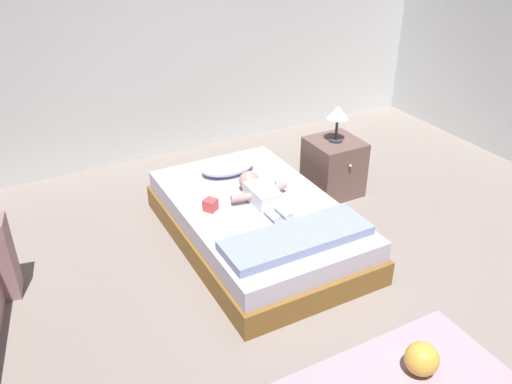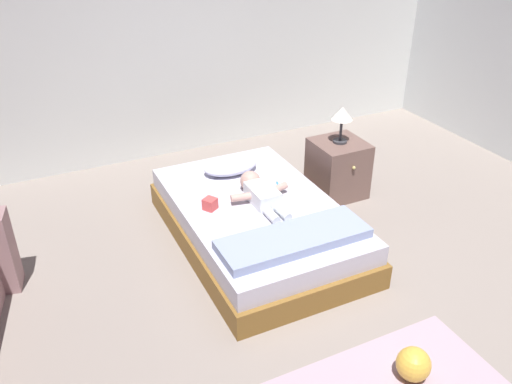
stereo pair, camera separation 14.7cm
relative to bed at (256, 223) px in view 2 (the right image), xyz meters
name	(u,v)px [view 2 (the right image)]	position (x,y,z in m)	size (l,w,h in m)	color
ground_plane	(333,331)	(0.00, -1.10, -0.17)	(8.00, 8.00, 0.00)	gray
wall_behind_bed	(169,20)	(0.00, 1.90, 1.17)	(8.00, 0.12, 2.67)	silver
bed	(256,223)	(0.00, 0.00, 0.00)	(1.15, 1.84, 0.34)	brown
pillow	(230,166)	(0.03, 0.56, 0.23)	(0.46, 0.29, 0.12)	silver
baby	(260,193)	(0.05, 0.04, 0.24)	(0.48, 0.62, 0.16)	white
toothbrush	(278,185)	(0.28, 0.18, 0.18)	(0.05, 0.13, 0.02)	#2887E8
nightstand	(338,168)	(0.98, 0.37, 0.09)	(0.43, 0.46, 0.50)	brown
lamp	(342,116)	(0.98, 0.37, 0.58)	(0.19, 0.19, 0.32)	#333338
toy_ball	(413,364)	(0.20, -1.60, -0.06)	(0.19, 0.19, 0.19)	gold
blanket	(293,239)	(0.00, -0.57, 0.21)	(1.03, 0.36, 0.07)	#8997BE
toy_block	(210,204)	(-0.34, 0.08, 0.22)	(0.12, 0.12, 0.09)	#D74746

